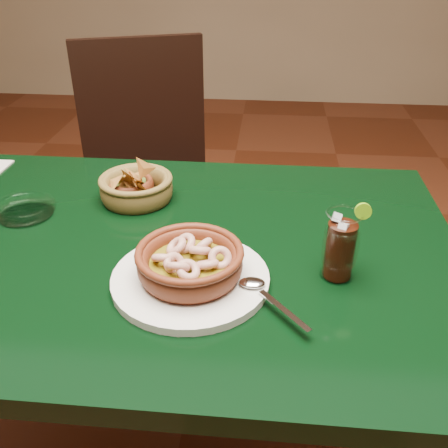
# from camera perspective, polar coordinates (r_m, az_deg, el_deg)

# --- Properties ---
(dining_table) EXTENTS (1.20, 0.80, 0.75)m
(dining_table) POSITION_cam_1_polar(r_m,az_deg,el_deg) (1.06, -7.53, -6.52)
(dining_table) COLOR black
(dining_table) RESTS_ON ground
(dining_chair) EXTENTS (0.59, 0.59, 0.99)m
(dining_chair) POSITION_cam_1_polar(r_m,az_deg,el_deg) (1.74, -8.27, 5.11)
(dining_chair) COLOR black
(dining_chair) RESTS_ON ground
(shrimp_plate) EXTENTS (0.34, 0.28, 0.08)m
(shrimp_plate) POSITION_cam_1_polar(r_m,az_deg,el_deg) (0.86, -3.87, -4.88)
(shrimp_plate) COLOR silver
(shrimp_plate) RESTS_ON dining_table
(chip_basket) EXTENTS (0.20, 0.20, 0.13)m
(chip_basket) POSITION_cam_1_polar(r_m,az_deg,el_deg) (1.15, -10.01, 4.10)
(chip_basket) COLOR brown
(chip_basket) RESTS_ON dining_table
(guacamole_ramekin) EXTENTS (0.13, 0.13, 0.04)m
(guacamole_ramekin) POSITION_cam_1_polar(r_m,az_deg,el_deg) (1.18, -10.73, 4.32)
(guacamole_ramekin) COLOR #512010
(guacamole_ramekin) RESTS_ON dining_table
(cola_drink) EXTENTS (0.13, 0.13, 0.15)m
(cola_drink) POSITION_cam_1_polar(r_m,az_deg,el_deg) (0.88, 13.17, -2.45)
(cola_drink) COLOR white
(cola_drink) RESTS_ON dining_table
(glass_ashtray) EXTENTS (0.14, 0.14, 0.03)m
(glass_ashtray) POSITION_cam_1_polar(r_m,az_deg,el_deg) (1.16, -21.83, 1.62)
(glass_ashtray) COLOR white
(glass_ashtray) RESTS_ON dining_table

